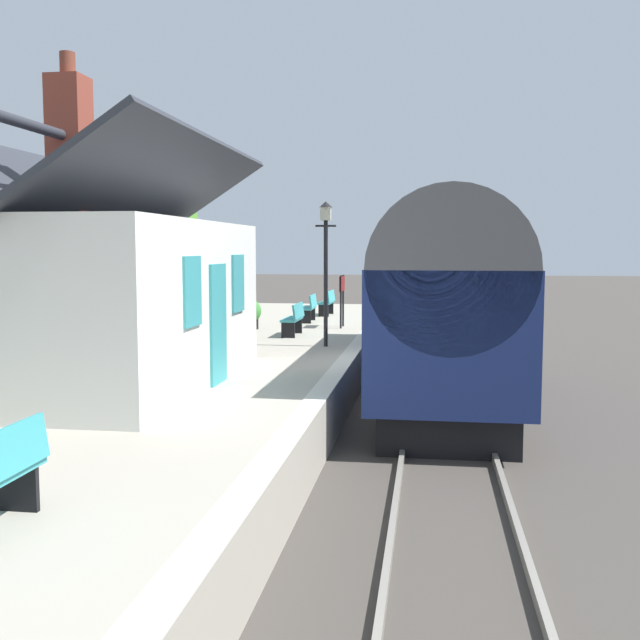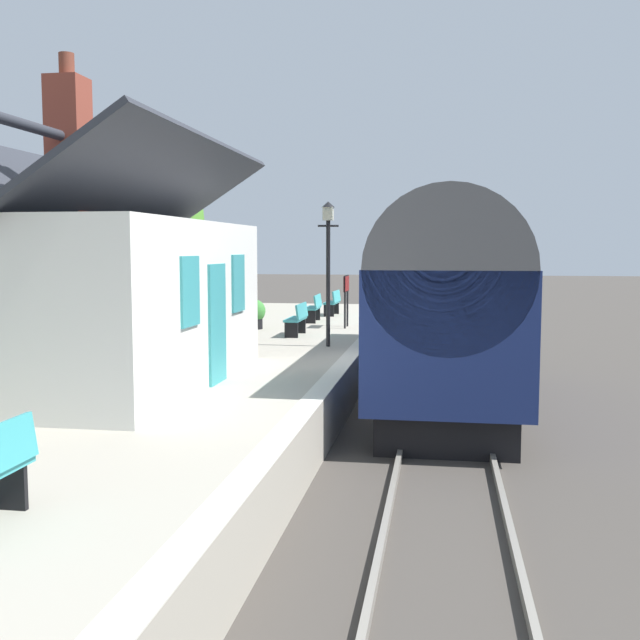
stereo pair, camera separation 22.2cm
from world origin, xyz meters
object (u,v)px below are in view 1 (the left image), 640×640
object	(u,v)px
planter_under_sign	(205,313)
station_sign_board	(342,288)
bench_platform_end	(328,302)
bench_near_building	(294,318)
bench_mid_platform	(310,307)
train	(445,302)
planter_bench_right	(208,331)
lamp_post_platform	(326,245)
planter_bench_left	(210,323)
station_building	(103,296)
tree_distant	(139,220)
tree_mid_background	(2,229)
planter_edge_far	(250,313)

from	to	relation	value
planter_under_sign	station_sign_board	world-z (taller)	station_sign_board
bench_platform_end	bench_near_building	bearing A→B (deg)	179.44
bench_near_building	station_sign_board	xyz separation A→B (m)	(2.32, -1.04, 0.71)
bench_mid_platform	bench_platform_end	size ratio (longest dim) A/B	1.00
train	planter_bench_right	distance (m)	5.99
lamp_post_platform	train	bearing A→B (deg)	-124.61
bench_near_building	planter_bench_left	size ratio (longest dim) A/B	1.76
station_building	planter_bench_left	world-z (taller)	station_building
planter_bench_right	tree_distant	bearing A→B (deg)	29.15
train	bench_mid_platform	size ratio (longest dim) A/B	6.53
planter_under_sign	tree_distant	bearing A→B (deg)	33.92
tree_mid_background	tree_distant	distance (m)	6.66
train	bench_platform_end	distance (m)	11.13
planter_edge_far	station_sign_board	size ratio (longest dim) A/B	0.56
train	bench_mid_platform	bearing A→B (deg)	27.77
station_building	station_sign_board	world-z (taller)	station_building
station_sign_board	tree_distant	bearing A→B (deg)	54.68
planter_under_sign	tree_mid_background	world-z (taller)	tree_mid_background
tree_mid_background	planter_bench_left	bearing A→B (deg)	-112.71
bench_platform_end	station_sign_board	bearing A→B (deg)	-166.34
bench_platform_end	tree_distant	bearing A→B (deg)	74.05
planter_edge_far	bench_mid_platform	bearing A→B (deg)	-29.82
bench_near_building	planter_bench_right	bearing A→B (deg)	144.16
bench_mid_platform	lamp_post_platform	bearing A→B (deg)	-167.17
train	tree_mid_background	bearing A→B (deg)	65.41
bench_mid_platform	tree_mid_background	world-z (taller)	tree_mid_background
bench_platform_end	tree_mid_background	xyz separation A→B (m)	(-4.07, 9.92, 2.52)
train	bench_near_building	size ratio (longest dim) A/B	6.59
planter_under_sign	tree_mid_background	size ratio (longest dim) A/B	0.16
station_building	tree_mid_background	size ratio (longest dim) A/B	1.31
station_sign_board	planter_edge_far	bearing A→B (deg)	108.15
tree_mid_background	bench_platform_end	bearing A→B (deg)	-67.72
planter_under_sign	station_sign_board	xyz separation A→B (m)	(1.03, -3.95, 0.71)
planter_bench_left	tree_mid_background	xyz separation A→B (m)	(3.25, 7.78, 2.59)
tree_distant	planter_bench_left	bearing A→B (deg)	-149.04
train	station_sign_board	distance (m)	7.00
planter_edge_far	station_sign_board	world-z (taller)	station_sign_board
planter_bench_right	bench_mid_platform	bearing A→B (deg)	-13.60
train	station_building	xyz separation A→B (m)	(-3.58, 5.96, 0.29)
planter_bench_right	tree_mid_background	world-z (taller)	tree_mid_background
bench_mid_platform	bench_platform_end	bearing A→B (deg)	-6.03
planter_bench_left	planter_edge_far	distance (m)	2.48
planter_edge_far	tree_distant	xyz separation A→B (m)	(7.14, 6.24, 3.04)
station_building	planter_bench_right	distance (m)	5.40
train	planter_under_sign	distance (m)	8.74
planter_edge_far	planter_bench_left	bearing A→B (deg)	168.39
train	bench_mid_platform	xyz separation A→B (m)	(7.92, 4.17, -0.78)
station_sign_board	lamp_post_platform	bearing A→B (deg)	-178.43
planter_bench_left	tree_distant	bearing A→B (deg)	30.96
planter_under_sign	station_building	bearing A→B (deg)	-174.13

